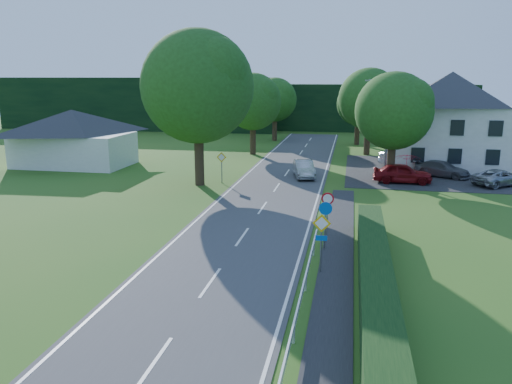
% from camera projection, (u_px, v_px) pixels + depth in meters
% --- Properties ---
extents(ground, '(160.00, 160.00, 0.00)m').
position_uv_depth(ground, '(153.00, 365.00, 14.46)').
color(ground, '#225217').
rests_on(ground, ground).
extents(road, '(7.00, 80.00, 0.04)m').
position_uv_depth(road, '(268.00, 200.00, 33.59)').
color(road, '#3E3E41').
rests_on(road, ground).
extents(footpath, '(1.50, 44.00, 0.04)m').
position_uv_depth(footpath, '(329.00, 346.00, 15.46)').
color(footpath, '#232325').
rests_on(footpath, ground).
extents(parking_pad, '(14.00, 16.00, 0.04)m').
position_uv_depth(parking_pad, '(427.00, 171.00, 43.81)').
color(parking_pad, '#232325').
rests_on(parking_pad, ground).
extents(line_edge_left, '(0.12, 80.00, 0.01)m').
position_uv_depth(line_edge_left, '(221.00, 198.00, 34.18)').
color(line_edge_left, white).
rests_on(line_edge_left, road).
extents(line_edge_right, '(0.12, 80.00, 0.01)m').
position_uv_depth(line_edge_right, '(316.00, 202.00, 32.98)').
color(line_edge_right, white).
rests_on(line_edge_right, road).
extents(line_centre, '(0.12, 80.00, 0.01)m').
position_uv_depth(line_centre, '(268.00, 200.00, 33.58)').
color(line_centre, white).
rests_on(line_centre, road).
extents(hedge_right, '(1.20, 30.00, 1.30)m').
position_uv_depth(hedge_right, '(385.00, 370.00, 13.12)').
color(hedge_right, black).
rests_on(hedge_right, ground).
extents(tree_main, '(9.40, 9.40, 11.64)m').
position_uv_depth(tree_main, '(198.00, 109.00, 37.20)').
color(tree_main, '#204615').
rests_on(tree_main, ground).
extents(tree_left_far, '(7.00, 7.00, 8.58)m').
position_uv_depth(tree_left_far, '(253.00, 114.00, 52.67)').
color(tree_left_far, '#204615').
rests_on(tree_left_far, ground).
extents(tree_right_far, '(7.40, 7.40, 9.09)m').
position_uv_depth(tree_right_far, '(369.00, 112.00, 52.32)').
color(tree_right_far, '#204615').
rests_on(tree_right_far, ground).
extents(tree_left_back, '(6.60, 6.60, 8.07)m').
position_uv_depth(tree_left_back, '(275.00, 109.00, 64.11)').
color(tree_left_back, '#204615').
rests_on(tree_left_back, ground).
extents(tree_right_back, '(6.20, 6.20, 7.56)m').
position_uv_depth(tree_right_back, '(358.00, 114.00, 60.32)').
color(tree_right_back, '#204615').
rests_on(tree_right_back, ground).
extents(tree_right_mid, '(7.00, 7.00, 8.58)m').
position_uv_depth(tree_right_mid, '(393.00, 128.00, 38.71)').
color(tree_right_mid, '#204615').
rests_on(tree_right_mid, ground).
extents(treeline_left, '(44.00, 6.00, 8.00)m').
position_uv_depth(treeline_left, '(136.00, 104.00, 78.01)').
color(treeline_left, black).
rests_on(treeline_left, ground).
extents(treeline_right, '(30.00, 5.00, 7.00)m').
position_uv_depth(treeline_right, '(371.00, 108.00, 75.32)').
color(treeline_right, black).
rests_on(treeline_right, ground).
extents(bungalow_left, '(11.00, 6.50, 5.20)m').
position_uv_depth(bungalow_left, '(73.00, 137.00, 46.22)').
color(bungalow_left, silver).
rests_on(bungalow_left, ground).
extents(house_white, '(10.60, 8.40, 8.60)m').
position_uv_depth(house_white, '(449.00, 119.00, 45.32)').
color(house_white, silver).
rests_on(house_white, ground).
extents(streetlight, '(2.03, 0.18, 8.00)m').
position_uv_depth(streetlight, '(386.00, 123.00, 40.66)').
color(streetlight, slate).
rests_on(streetlight, ground).
extents(sign_priority_right, '(0.78, 0.09, 2.59)m').
position_uv_depth(sign_priority_right, '(321.00, 232.00, 20.90)').
color(sign_priority_right, slate).
rests_on(sign_priority_right, ground).
extents(sign_roundabout, '(0.64, 0.08, 2.37)m').
position_uv_depth(sign_roundabout, '(325.00, 216.00, 23.80)').
color(sign_roundabout, slate).
rests_on(sign_roundabout, ground).
extents(sign_speed_limit, '(0.64, 0.11, 2.37)m').
position_uv_depth(sign_speed_limit, '(328.00, 204.00, 25.68)').
color(sign_speed_limit, slate).
rests_on(sign_speed_limit, ground).
extents(sign_priority_left, '(0.78, 0.09, 2.44)m').
position_uv_depth(sign_priority_left, '(222.00, 161.00, 38.79)').
color(sign_priority_left, slate).
rests_on(sign_priority_left, ground).
extents(moving_car, '(2.35, 4.39, 1.38)m').
position_uv_depth(moving_car, '(304.00, 169.00, 41.11)').
color(moving_car, '#A2A3A7').
rests_on(moving_car, road).
extents(motorcycle, '(0.75, 1.81, 0.93)m').
position_uv_depth(motorcycle, '(297.00, 167.00, 43.40)').
color(motorcycle, black).
rests_on(motorcycle, road).
extents(parked_car_red, '(4.53, 1.89, 1.53)m').
position_uv_depth(parked_car_red, '(402.00, 173.00, 38.93)').
color(parked_car_red, maroon).
rests_on(parked_car_red, parking_pad).
extents(parked_car_silver_a, '(5.17, 2.34, 1.64)m').
position_uv_depth(parked_car_silver_a, '(406.00, 157.00, 46.12)').
color(parked_car_silver_a, silver).
rests_on(parked_car_silver_a, parking_pad).
extents(parked_car_grey, '(4.79, 3.63, 1.29)m').
position_uv_depth(parked_car_grey, '(442.00, 169.00, 41.33)').
color(parked_car_grey, '#57565C').
rests_on(parked_car_grey, parking_pad).
extents(parked_car_silver_b, '(4.78, 4.18, 1.23)m').
position_uv_depth(parked_car_silver_b, '(500.00, 177.00, 38.03)').
color(parked_car_silver_b, '#9FA0A6').
rests_on(parked_car_silver_b, parking_pad).
extents(parasol, '(2.80, 2.82, 1.97)m').
position_uv_depth(parasol, '(407.00, 166.00, 40.79)').
color(parasol, red).
rests_on(parasol, parking_pad).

